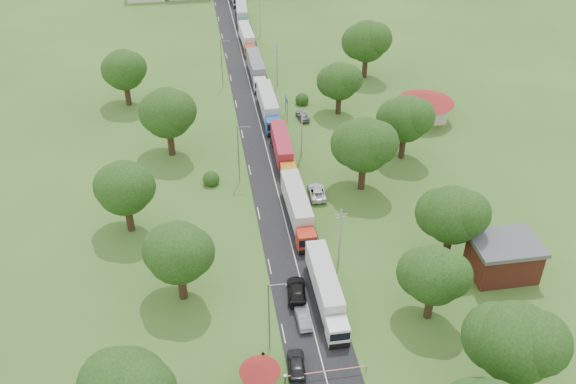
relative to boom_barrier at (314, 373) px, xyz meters
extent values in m
plane|color=#31571D|center=(1.36, 25.00, -0.89)|extent=(260.00, 260.00, 0.00)
cube|color=black|center=(1.36, 45.00, -0.89)|extent=(8.00, 200.00, 0.04)
cylinder|color=slate|center=(-3.14, 0.00, -0.34)|extent=(0.20, 0.20, 1.10)
cube|color=slate|center=(-3.14, 0.00, 0.16)|extent=(0.35, 0.35, 0.25)
cylinder|color=red|center=(1.36, 0.00, 0.11)|extent=(9.00, 0.12, 0.12)
cylinder|color=slate|center=(5.86, 0.00, -0.39)|extent=(0.10, 0.10, 1.00)
cube|color=beige|center=(-5.84, 0.00, 0.31)|extent=(2.60, 2.60, 2.40)
cone|color=maroon|center=(-5.84, 0.00, 2.01)|extent=(4.40, 4.40, 1.10)
cube|color=black|center=(-4.53, 0.00, 0.51)|extent=(0.02, 1.20, 0.90)
cylinder|color=slate|center=(6.56, 58.80, 1.11)|extent=(0.12, 0.12, 4.00)
cylinder|color=slate|center=(6.56, 61.20, 1.11)|extent=(0.12, 0.12, 4.00)
cube|color=#154491|center=(6.56, 60.00, 2.71)|extent=(0.06, 3.00, 1.00)
cube|color=silver|center=(6.56, 60.00, 2.71)|extent=(0.07, 3.10, 0.06)
cylinder|color=gray|center=(6.86, 18.00, 3.61)|extent=(0.24, 0.24, 9.00)
cube|color=gray|center=(6.86, 18.00, 7.41)|extent=(1.60, 0.10, 0.10)
cube|color=gray|center=(6.86, 18.00, 6.91)|extent=(1.20, 0.10, 0.10)
cylinder|color=gray|center=(6.86, 46.00, 3.61)|extent=(0.24, 0.24, 9.00)
cube|color=gray|center=(6.86, 46.00, 7.41)|extent=(1.60, 0.10, 0.10)
cube|color=gray|center=(6.86, 46.00, 6.91)|extent=(1.20, 0.10, 0.10)
cylinder|color=gray|center=(6.86, 74.00, 3.61)|extent=(0.24, 0.24, 9.00)
cube|color=gray|center=(6.86, 74.00, 7.41)|extent=(1.60, 0.10, 0.10)
cube|color=gray|center=(6.86, 74.00, 6.91)|extent=(1.20, 0.10, 0.10)
cylinder|color=gray|center=(6.86, 102.00, 3.61)|extent=(0.24, 0.24, 9.00)
cube|color=gray|center=(6.86, 102.00, 7.41)|extent=(1.60, 0.10, 0.10)
cube|color=gray|center=(6.86, 102.00, 6.91)|extent=(1.20, 0.10, 0.10)
cylinder|color=slate|center=(-4.14, 5.00, 4.11)|extent=(0.16, 0.16, 10.00)
cube|color=slate|center=(-3.24, 5.00, 8.81)|extent=(1.80, 0.10, 0.10)
cube|color=slate|center=(-2.44, 5.00, 8.66)|extent=(0.50, 0.22, 0.15)
cylinder|color=slate|center=(-4.14, 40.00, 4.11)|extent=(0.16, 0.16, 10.00)
cube|color=slate|center=(-3.24, 40.00, 8.81)|extent=(1.80, 0.10, 0.10)
cube|color=slate|center=(-2.44, 40.00, 8.66)|extent=(0.50, 0.22, 0.15)
cylinder|color=slate|center=(-4.14, 75.00, 4.11)|extent=(0.16, 0.16, 10.00)
cube|color=slate|center=(-3.24, 75.00, 8.81)|extent=(1.80, 0.10, 0.10)
cube|color=slate|center=(-2.44, 75.00, 8.66)|extent=(0.50, 0.22, 0.15)
cylinder|color=#382616|center=(19.36, -5.00, 1.38)|extent=(1.12, 1.12, 4.55)
sphere|color=black|center=(19.36, -5.00, 6.96)|extent=(8.40, 8.40, 8.40)
sphere|color=black|center=(20.86, -6.20, 7.86)|extent=(6.60, 6.60, 6.60)
sphere|color=black|center=(18.16, -3.50, 6.36)|extent=(7.20, 7.20, 7.20)
cylinder|color=#382616|center=(15.36, 7.00, 1.03)|extent=(1.04, 1.04, 3.85)
sphere|color=black|center=(15.36, 7.00, 5.71)|extent=(7.00, 7.00, 7.00)
sphere|color=black|center=(16.61, 6.00, 6.46)|extent=(5.50, 5.50, 5.50)
sphere|color=black|center=(14.36, 8.25, 5.21)|extent=(6.00, 6.00, 6.00)
cylinder|color=#382616|center=(21.36, 17.00, 1.21)|extent=(1.08, 1.08, 4.20)
sphere|color=black|center=(21.36, 17.00, 6.33)|extent=(7.70, 7.70, 7.70)
sphere|color=black|center=(22.73, 15.90, 7.16)|extent=(6.05, 6.05, 6.05)
sphere|color=black|center=(20.26, 18.38, 5.78)|extent=(6.60, 6.60, 6.60)
cylinder|color=#382616|center=(14.36, 35.00, 1.38)|extent=(1.12, 1.12, 4.55)
sphere|color=black|center=(14.36, 35.00, 6.96)|extent=(8.40, 8.40, 8.40)
sphere|color=black|center=(15.86, 33.80, 7.86)|extent=(6.60, 6.60, 6.60)
sphere|color=black|center=(13.16, 36.50, 6.36)|extent=(7.20, 7.20, 7.20)
cylinder|color=#382616|center=(23.36, 43.00, 1.21)|extent=(1.08, 1.08, 4.20)
sphere|color=black|center=(23.36, 43.00, 6.33)|extent=(7.70, 7.70, 7.70)
sphere|color=black|center=(24.73, 41.90, 7.16)|extent=(6.05, 6.05, 6.05)
sphere|color=black|center=(22.26, 44.38, 5.78)|extent=(6.60, 6.60, 6.60)
cylinder|color=#382616|center=(16.36, 60.00, 1.03)|extent=(1.04, 1.04, 3.85)
sphere|color=black|center=(16.36, 60.00, 5.71)|extent=(7.00, 7.00, 7.00)
sphere|color=black|center=(17.61, 59.00, 6.46)|extent=(5.50, 5.50, 5.50)
sphere|color=black|center=(15.36, 61.25, 5.21)|extent=(6.00, 6.00, 6.00)
cylinder|color=#382616|center=(25.36, 75.00, 1.38)|extent=(1.12, 1.12, 4.55)
sphere|color=black|center=(25.36, 75.00, 6.96)|extent=(8.40, 8.40, 8.40)
sphere|color=black|center=(26.86, 73.80, 7.86)|extent=(6.60, 6.60, 6.60)
sphere|color=black|center=(24.16, 76.50, 6.36)|extent=(7.20, 7.20, 7.20)
cylinder|color=#382616|center=(-13.64, 15.00, 1.21)|extent=(1.08, 1.08, 4.20)
sphere|color=black|center=(-13.64, 15.00, 6.33)|extent=(7.70, 7.70, 7.70)
sphere|color=black|center=(-12.27, 13.90, 7.16)|extent=(6.05, 6.05, 6.05)
sphere|color=black|center=(-14.74, 16.38, 5.78)|extent=(6.60, 6.60, 6.60)
cylinder|color=#382616|center=(-20.64, 30.00, 1.21)|extent=(1.08, 1.08, 4.20)
sphere|color=black|center=(-20.64, 30.00, 6.33)|extent=(7.70, 7.70, 7.70)
sphere|color=black|center=(-19.27, 28.90, 7.16)|extent=(6.05, 6.05, 6.05)
sphere|color=black|center=(-21.74, 31.38, 5.78)|extent=(6.60, 6.60, 6.60)
cylinder|color=#382616|center=(-14.64, 50.00, 1.38)|extent=(1.12, 1.12, 4.55)
sphere|color=black|center=(-14.64, 50.00, 6.96)|extent=(8.40, 8.40, 8.40)
sphere|color=black|center=(-13.14, 48.80, 7.86)|extent=(6.60, 6.60, 6.60)
sphere|color=black|center=(-15.84, 51.50, 6.36)|extent=(7.20, 7.20, 7.20)
cylinder|color=#382616|center=(-22.64, 70.00, 1.21)|extent=(1.08, 1.08, 4.20)
sphere|color=black|center=(-22.64, 70.00, 6.33)|extent=(7.70, 7.70, 7.70)
sphere|color=black|center=(-21.27, 68.90, 7.16)|extent=(6.05, 6.05, 6.05)
sphere|color=black|center=(-23.74, 71.38, 5.78)|extent=(6.60, 6.60, 6.60)
cube|color=maroon|center=(27.36, 13.00, 1.41)|extent=(8.00, 6.00, 4.60)
cube|color=#47494F|center=(27.36, 13.00, 4.01)|extent=(8.60, 6.60, 0.60)
cube|color=beige|center=(31.36, 55.00, 1.11)|extent=(7.00, 5.00, 4.00)
cone|color=maroon|center=(31.36, 55.00, 4.01)|extent=(10.08, 10.08, 1.80)
cube|color=white|center=(3.71, 4.92, 0.70)|extent=(2.47, 2.47, 2.57)
cube|color=black|center=(3.71, 3.67, 1.06)|extent=(2.36, 0.02, 1.13)
cube|color=slate|center=(3.71, 3.74, -0.33)|extent=(2.26, 0.25, 0.36)
cube|color=slate|center=(3.71, 12.10, -0.12)|extent=(2.38, 11.81, 0.31)
cube|color=silver|center=(3.71, 12.41, 1.73)|extent=(2.59, 12.12, 3.08)
cylinder|color=black|center=(3.71, 3.99, -0.38)|extent=(2.41, 1.03, 1.03)
cylinder|color=black|center=(3.71, 5.84, -0.38)|extent=(2.41, 1.03, 1.03)
cylinder|color=black|center=(3.71, 15.70, -0.38)|extent=(2.41, 1.03, 1.03)
cylinder|color=black|center=(3.71, 17.24, -0.38)|extent=(2.41, 1.03, 1.03)
cube|color=#B32614|center=(3.18, 21.82, 0.74)|extent=(2.56, 2.56, 2.62)
cube|color=black|center=(3.18, 20.55, 1.10)|extent=(2.41, 0.06, 1.15)
cube|color=slate|center=(3.18, 20.61, -0.31)|extent=(2.31, 0.28, 0.37)
cube|color=slate|center=(3.18, 29.16, -0.10)|extent=(2.60, 12.10, 0.31)
cube|color=#B7B7B7|center=(3.18, 29.48, 1.78)|extent=(2.81, 12.42, 3.15)
cylinder|color=black|center=(3.18, 20.87, -0.37)|extent=(2.47, 1.05, 1.05)
cylinder|color=black|center=(3.18, 22.76, -0.37)|extent=(2.47, 1.05, 1.05)
cylinder|color=black|center=(3.18, 32.84, -0.37)|extent=(2.47, 1.05, 1.05)
cylinder|color=black|center=(3.18, 34.41, -0.37)|extent=(2.47, 1.05, 1.05)
cube|color=#C27716|center=(3.53, 39.03, 0.63)|extent=(2.43, 2.43, 2.46)
cube|color=black|center=(3.53, 37.84, 0.98)|extent=(2.26, 0.09, 1.08)
cube|color=slate|center=(3.53, 37.90, -0.35)|extent=(2.17, 0.31, 0.34)
cube|color=slate|center=(3.53, 45.92, -0.15)|extent=(2.60, 11.38, 0.30)
cube|color=maroon|center=(3.53, 46.22, 1.62)|extent=(2.80, 11.68, 2.95)
cylinder|color=black|center=(3.53, 38.15, -0.40)|extent=(2.31, 0.98, 0.98)
cylinder|color=black|center=(3.53, 39.92, -0.40)|extent=(2.31, 0.98, 0.98)
cylinder|color=black|center=(3.53, 49.37, -0.40)|extent=(2.31, 0.98, 0.98)
cylinder|color=black|center=(3.53, 50.84, -0.40)|extent=(2.31, 0.98, 0.98)
cube|color=#1B53A6|center=(3.25, 54.25, 0.74)|extent=(2.52, 2.52, 2.62)
cube|color=black|center=(3.25, 52.98, 1.10)|extent=(2.41, 0.03, 1.15)
cube|color=slate|center=(3.25, 53.05, -0.31)|extent=(2.31, 0.26, 0.37)
cube|color=slate|center=(3.25, 61.60, -0.10)|extent=(2.44, 12.07, 0.31)
cube|color=#AFAFB3|center=(3.25, 61.91, 1.78)|extent=(2.65, 12.39, 3.15)
cylinder|color=black|center=(3.25, 53.31, -0.37)|extent=(2.47, 1.05, 1.05)
cylinder|color=black|center=(3.25, 55.20, -0.37)|extent=(2.47, 1.05, 1.05)
cylinder|color=black|center=(3.25, 65.27, -0.37)|extent=(2.47, 1.05, 1.05)
cylinder|color=black|center=(3.25, 66.85, -0.37)|extent=(2.47, 1.05, 1.05)
cube|color=silver|center=(3.06, 71.61, 0.69)|extent=(2.46, 2.46, 2.55)
cube|color=black|center=(3.06, 70.38, 1.04)|extent=(2.34, 0.04, 1.12)
cube|color=slate|center=(3.06, 70.44, -0.33)|extent=(2.24, 0.27, 0.36)
cube|color=slate|center=(3.06, 78.74, -0.13)|extent=(2.44, 11.73, 0.31)
cube|color=slate|center=(3.06, 79.04, 1.70)|extent=(2.65, 12.03, 3.05)
cylinder|color=black|center=(3.06, 70.70, -0.38)|extent=(2.39, 1.02, 1.02)
cylinder|color=black|center=(3.06, 72.53, -0.38)|extent=(2.39, 1.02, 1.02)
cylinder|color=black|center=(3.06, 82.30, -0.38)|extent=(2.39, 1.02, 1.02)
cylinder|color=black|center=(3.06, 83.83, -0.38)|extent=(2.39, 1.02, 1.02)
cube|color=#A23718|center=(3.02, 89.56, 0.59)|extent=(2.36, 2.36, 2.40)
cube|color=black|center=(3.02, 88.40, 0.93)|extent=(2.20, 0.08, 1.05)
cube|color=slate|center=(3.02, 88.46, -0.36)|extent=(2.11, 0.30, 0.34)
cube|color=slate|center=(3.02, 96.27, -0.17)|extent=(2.49, 11.08, 0.29)
cube|color=silver|center=(3.02, 96.56, 1.55)|extent=(2.69, 11.37, 2.88)
cylinder|color=black|center=(3.02, 88.70, -0.41)|extent=(2.25, 0.96, 0.96)
cylinder|color=black|center=(3.02, 90.42, -0.41)|extent=(2.25, 0.96, 0.96)
cylinder|color=black|center=(3.02, 99.62, -0.41)|extent=(2.25, 0.96, 0.96)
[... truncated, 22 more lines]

